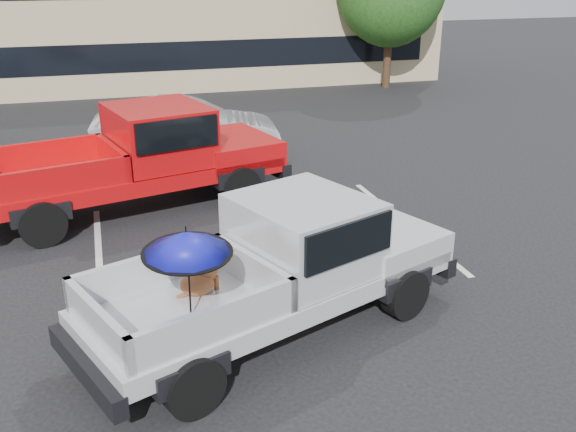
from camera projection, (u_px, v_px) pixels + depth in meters
name	position (u px, v px, depth m)	size (l,w,h in m)	color
ground	(293.00, 288.00, 10.43)	(90.00, 90.00, 0.00)	black
stripe_left	(99.00, 260.00, 11.41)	(0.12, 5.00, 0.01)	silver
stripe_right	(405.00, 223.00, 13.00)	(0.12, 5.00, 0.01)	silver
motel_building	(198.00, 4.00, 28.47)	(20.40, 8.40, 6.30)	tan
silver_pickup	(291.00, 257.00, 9.06)	(6.01, 3.91, 2.06)	black
red_pickup	(152.00, 152.00, 13.64)	(6.85, 3.78, 2.14)	black
silver_sedan	(187.00, 130.00, 16.94)	(1.70, 4.87, 1.61)	#B0B2B8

